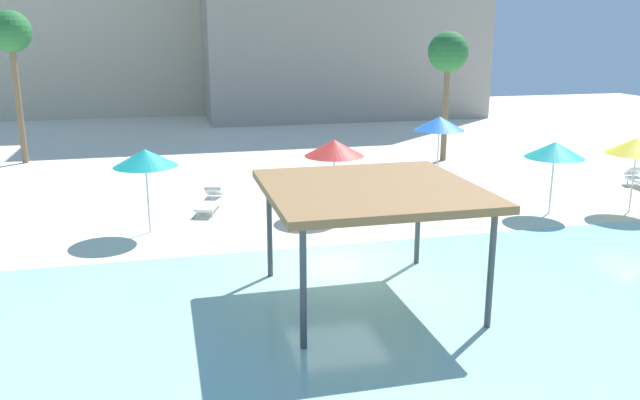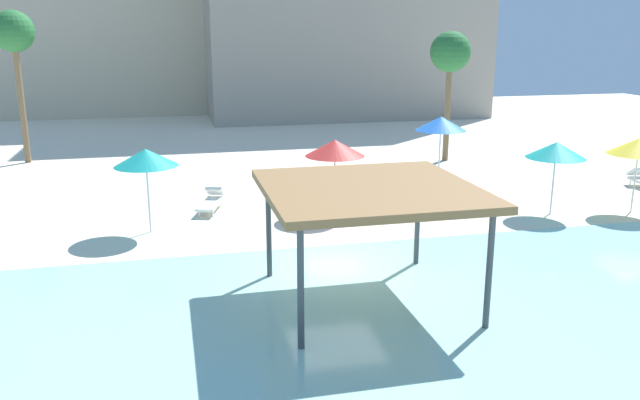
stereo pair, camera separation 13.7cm
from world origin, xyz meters
name	(u,v)px [view 1 (the left image)]	position (x,y,z in m)	size (l,w,h in m)	color
ground_plane	(336,265)	(0.00, 0.00, 0.00)	(80.00, 80.00, 0.00)	beige
lagoon_water	(406,356)	(0.00, -5.25, 0.02)	(44.00, 13.50, 0.04)	#99D1C6
shade_pavilion	(371,193)	(0.12, -2.49, 2.63)	(4.71, 4.71, 2.78)	#42474C
beach_umbrella_blue_0	(439,123)	(6.60, 8.38, 2.47)	(2.07, 2.07, 2.76)	silver
beach_umbrella_red_1	(334,148)	(1.24, 4.90, 2.30)	(2.03, 2.03, 2.58)	silver
beach_umbrella_teal_2	(145,158)	(-4.94, 4.17, 2.39)	(1.96, 1.96, 2.66)	silver
beach_umbrella_teal_3	(555,150)	(8.51, 3.14, 2.23)	(2.00, 2.00, 2.51)	silver
beach_umbrella_yellow_4	(637,146)	(11.37, 2.68, 2.33)	(2.07, 2.07, 2.62)	silver
lounge_chair_1	(211,201)	(-2.87, 6.31, 0.33)	(1.14, 1.99, 0.74)	white
lounge_chair_2	(420,187)	(5.12, 6.57, 0.33)	(1.35, 1.97, 0.74)	white
palm_tree_0	(11,36)	(-10.85, 16.85, 5.90)	(1.90, 1.90, 7.05)	brown
palm_tree_1	(448,55)	(8.83, 12.74, 5.02)	(1.90, 1.90, 6.12)	brown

